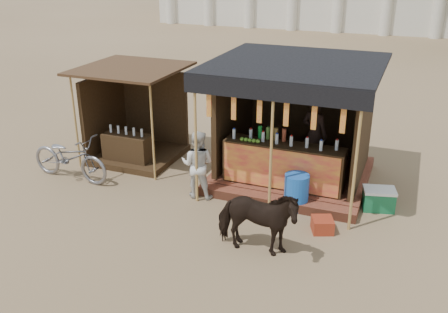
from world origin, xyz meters
name	(u,v)px	position (x,y,z in m)	size (l,w,h in m)	color
ground	(192,243)	(0.00, 0.00, 0.00)	(120.00, 120.00, 0.00)	#846B4C
main_stall	(295,138)	(1.02, 3.36, 1.03)	(3.60, 3.61, 2.78)	brown
secondary_stall	(132,125)	(-3.17, 3.24, 0.85)	(2.40, 2.40, 2.38)	#362313
cow	(257,221)	(1.19, 0.13, 0.64)	(0.69, 1.51, 1.27)	black
motorbike	(70,157)	(-3.80, 1.49, 0.55)	(0.73, 2.08, 1.09)	gray
bystander	(198,164)	(-0.67, 1.78, 0.75)	(0.73, 0.57, 1.50)	silver
blue_barrel	(296,192)	(1.44, 2.00, 0.38)	(0.50, 0.50, 0.76)	blue
red_crate	(322,225)	(2.14, 1.29, 0.14)	(0.39, 0.39, 0.27)	maroon
cooler	(379,199)	(3.03, 2.60, 0.23)	(0.73, 0.58, 0.46)	#16653A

